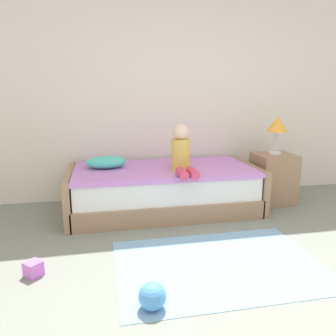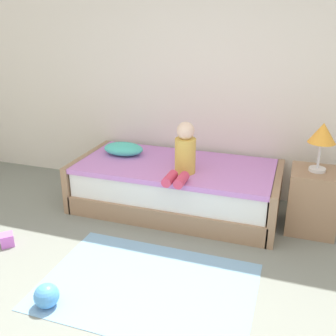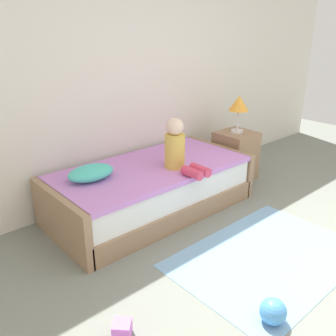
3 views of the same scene
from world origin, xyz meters
name	(u,v)px [view 3 (image 3 of 3)]	position (x,y,z in m)	size (l,w,h in m)	color
wall_rear	(140,62)	(0.00, 2.60, 1.45)	(7.20, 0.10, 2.90)	silver
bed	(152,189)	(-0.34, 2.00, 0.25)	(2.11, 1.00, 0.50)	#997556
nightstand	(235,155)	(1.01, 2.00, 0.30)	(0.44, 0.44, 0.60)	#997556
table_lamp	(239,105)	(1.01, 2.00, 0.94)	(0.24, 0.24, 0.45)	silver
child_figure	(178,149)	(-0.19, 1.77, 0.70)	(0.20, 0.51, 0.50)	gold
pillow	(91,173)	(-0.97, 2.10, 0.56)	(0.44, 0.30, 0.13)	#4CCCBC
toy_ball	(273,311)	(-0.74, 0.27, 0.09)	(0.18, 0.18, 0.18)	#4C99E5
area_rug	(268,257)	(-0.15, 0.70, 0.00)	(1.60, 1.10, 0.01)	#7AA8CC
toy_block	(122,330)	(-1.54, 0.82, 0.06)	(0.11, 0.11, 0.11)	#CC66D8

